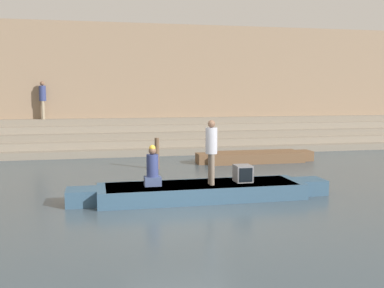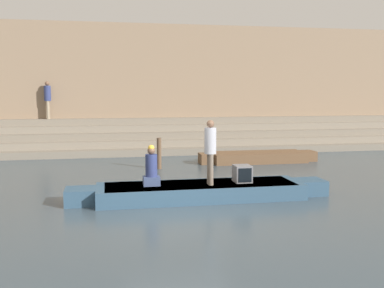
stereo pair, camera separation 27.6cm
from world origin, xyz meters
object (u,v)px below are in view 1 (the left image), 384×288
Objects in this scene: person_rowing at (153,169)px; rowboat_main at (202,191)px; mooring_post at (157,154)px; person_on_steps at (43,97)px; moored_boat_shore at (255,157)px; person_standing at (211,147)px; tv_set at (243,173)px.

rowboat_main is at bearing -12.43° from person_rowing.
mooring_post is 7.64m from person_on_steps.
mooring_post reaches higher than rowboat_main.
mooring_post is (-4.03, -0.84, 0.35)m from moored_boat_shore.
person_standing is at bearing -81.29° from mooring_post.
person_on_steps reaches higher than moored_boat_shore.
rowboat_main is 1.44× the size of moored_boat_shore.
person_rowing is 7.36m from moored_boat_shore.
person_standing is at bearing -35.34° from rowboat_main.
person_standing is 12.02m from person_on_steps.
moored_boat_shore is at bearing 11.71° from mooring_post.
person_rowing reaches higher than mooring_post.
moored_boat_shore is 4.20× the size of mooring_post.
person_on_steps is at bearing 149.09° from moored_boat_shore.
rowboat_main is 6.59m from moored_boat_shore.
person_rowing is 0.60× the size of person_on_steps.
person_standing is 1.59m from person_rowing.
person_standing reaches higher than moored_boat_shore.
person_on_steps is at bearing 112.33° from rowboat_main.
rowboat_main is 4.79m from mooring_post.
tv_set is 5.01m from mooring_post.
mooring_post is (-0.75, 4.89, -0.80)m from person_standing.
person_rowing is 11.36m from person_on_steps.
rowboat_main is at bearing -122.50° from moored_boat_shore.
moored_boat_shore is 10.16m from person_on_steps.
person_rowing reaches higher than tv_set.
mooring_post is at bearing 93.33° from rowboat_main.
moored_boat_shore is at bearing 70.74° from person_on_steps.
person_on_steps is at bearing 111.66° from tv_set.
tv_set is (2.40, 0.00, -0.20)m from person_rowing.
person_standing reaches higher than person_rowing.
mooring_post is 0.65× the size of person_on_steps.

